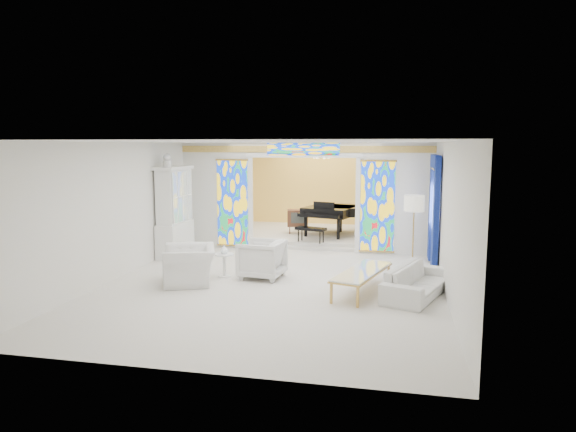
% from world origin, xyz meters
% --- Properties ---
extents(floor, '(12.00, 12.00, 0.00)m').
position_xyz_m(floor, '(0.00, 0.00, 0.00)').
color(floor, silver).
rests_on(floor, ground).
extents(ceiling, '(7.00, 12.00, 0.02)m').
position_xyz_m(ceiling, '(0.00, 0.00, 3.00)').
color(ceiling, white).
rests_on(ceiling, wall_back).
extents(wall_back, '(7.00, 0.02, 3.00)m').
position_xyz_m(wall_back, '(0.00, 6.00, 1.50)').
color(wall_back, silver).
rests_on(wall_back, floor).
extents(wall_front, '(7.00, 0.02, 3.00)m').
position_xyz_m(wall_front, '(0.00, -6.00, 1.50)').
color(wall_front, silver).
rests_on(wall_front, floor).
extents(wall_left, '(0.02, 12.00, 3.00)m').
position_xyz_m(wall_left, '(-3.50, 0.00, 1.50)').
color(wall_left, silver).
rests_on(wall_left, floor).
extents(wall_right, '(0.02, 12.00, 3.00)m').
position_xyz_m(wall_right, '(3.50, 0.00, 1.50)').
color(wall_right, silver).
rests_on(wall_right, floor).
extents(partition_wall, '(7.00, 0.22, 3.00)m').
position_xyz_m(partition_wall, '(0.00, 2.00, 1.65)').
color(partition_wall, silver).
rests_on(partition_wall, floor).
extents(stained_glass_left, '(0.90, 0.04, 2.40)m').
position_xyz_m(stained_glass_left, '(-2.03, 1.89, 1.30)').
color(stained_glass_left, gold).
rests_on(stained_glass_left, partition_wall).
extents(stained_glass_right, '(0.90, 0.04, 2.40)m').
position_xyz_m(stained_glass_right, '(2.03, 1.89, 1.30)').
color(stained_glass_right, gold).
rests_on(stained_glass_right, partition_wall).
extents(stained_glass_transom, '(2.00, 0.04, 0.34)m').
position_xyz_m(stained_glass_transom, '(0.00, 1.89, 2.82)').
color(stained_glass_transom, gold).
rests_on(stained_glass_transom, partition_wall).
extents(alcove_platform, '(6.80, 3.80, 0.18)m').
position_xyz_m(alcove_platform, '(0.00, 4.10, 0.09)').
color(alcove_platform, silver).
rests_on(alcove_platform, floor).
extents(gold_curtain_back, '(6.70, 0.10, 2.90)m').
position_xyz_m(gold_curtain_back, '(0.00, 5.88, 1.50)').
color(gold_curtain_back, '#F1B654').
rests_on(gold_curtain_back, wall_back).
extents(chandelier, '(0.48, 0.48, 0.30)m').
position_xyz_m(chandelier, '(0.20, 4.00, 2.55)').
color(chandelier, '#BB9141').
rests_on(chandelier, ceiling).
extents(blue_drapes, '(0.14, 1.85, 2.65)m').
position_xyz_m(blue_drapes, '(3.40, 0.70, 1.58)').
color(blue_drapes, navy).
rests_on(blue_drapes, wall_right).
extents(china_cabinet, '(0.56, 1.46, 2.72)m').
position_xyz_m(china_cabinet, '(-3.22, 0.60, 1.17)').
color(china_cabinet, white).
rests_on(china_cabinet, floor).
extents(armchair_left, '(1.43, 1.52, 0.79)m').
position_xyz_m(armchair_left, '(-1.78, -1.90, 0.39)').
color(armchair_left, white).
rests_on(armchair_left, floor).
extents(armchair_right, '(1.02, 1.00, 0.85)m').
position_xyz_m(armchair_right, '(-0.37, -1.17, 0.42)').
color(armchair_right, silver).
rests_on(armchair_right, floor).
extents(sofa, '(1.45, 2.19, 0.60)m').
position_xyz_m(sofa, '(2.95, -1.91, 0.30)').
color(sofa, silver).
rests_on(sofa, floor).
extents(side_table, '(0.49, 0.49, 0.53)m').
position_xyz_m(side_table, '(-1.22, -1.26, 0.35)').
color(side_table, white).
rests_on(side_table, floor).
extents(vase, '(0.23, 0.23, 0.19)m').
position_xyz_m(vase, '(-1.22, -1.26, 0.63)').
color(vase, white).
rests_on(vase, side_table).
extents(coffee_table, '(1.16, 2.13, 0.45)m').
position_xyz_m(coffee_table, '(1.88, -1.89, 0.42)').
color(coffee_table, white).
rests_on(coffee_table, floor).
extents(floor_lamp, '(0.49, 0.49, 1.82)m').
position_xyz_m(floor_lamp, '(2.91, -0.24, 1.55)').
color(floor_lamp, '#BB9141').
rests_on(floor_lamp, floor).
extents(grand_piano, '(2.13, 2.78, 1.07)m').
position_xyz_m(grand_piano, '(0.70, 3.74, 0.90)').
color(grand_piano, black).
rests_on(grand_piano, alcove_platform).
extents(tv_console, '(0.71, 0.55, 0.74)m').
position_xyz_m(tv_console, '(-0.49, 3.70, 0.66)').
color(tv_console, '#532E1E').
rests_on(tv_console, alcove_platform).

